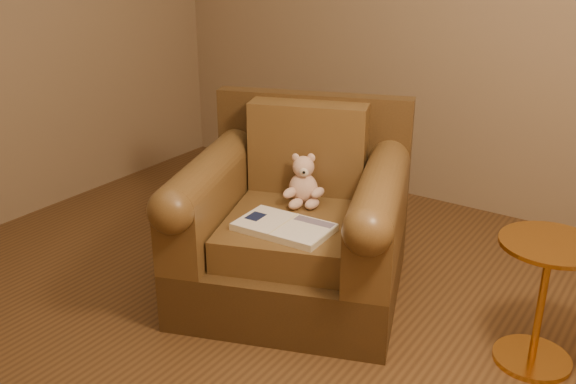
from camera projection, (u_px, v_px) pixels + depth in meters
The scene contains 5 objects.
floor at pixel (246, 336), 2.89m from camera, with size 4.00×4.00×0.00m, color brown.
armchair at pixel (296, 224), 3.16m from camera, with size 1.30×1.27×0.92m.
teddy_bear at pixel (303, 185), 3.16m from camera, with size 0.19×0.21×0.25m.
guidebook at pixel (284, 227), 2.89m from camera, with size 0.44×0.27×0.03m.
side_table at pixel (542, 299), 2.62m from camera, with size 0.40×0.40×0.56m.
Camera 1 is at (1.52, -1.91, 1.69)m, focal length 40.00 mm.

